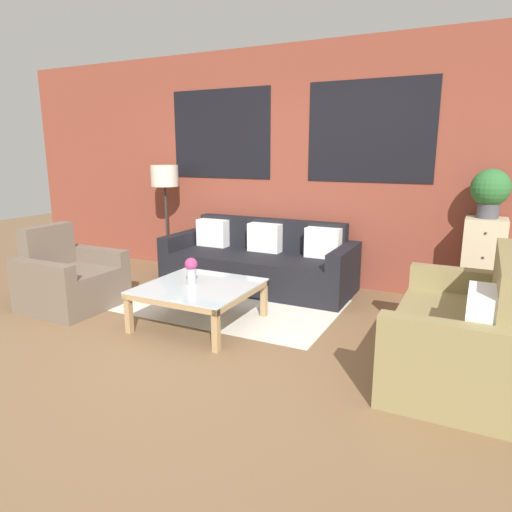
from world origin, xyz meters
TOP-DOWN VIEW (x-y plane):
  - ground_plane at (0.00, 0.00)m, footprint 16.00×16.00m
  - wall_back_brick at (0.00, 2.44)m, footprint 8.40×0.09m
  - rug at (-0.14, 1.20)m, footprint 2.21×1.43m
  - couch_dark at (-0.18, 1.95)m, footprint 2.25×0.88m
  - settee_vintage at (2.08, 0.60)m, footprint 0.80×1.53m
  - armchair_corner at (-1.63, 0.42)m, footprint 0.80×0.86m
  - coffee_table at (-0.14, 0.59)m, footprint 0.98×0.98m
  - floor_lamp at (-1.60, 2.05)m, footprint 0.36×0.36m
  - drawer_cabinet at (2.19, 2.17)m, footprint 0.38×0.39m
  - potted_plant at (2.19, 2.17)m, footprint 0.36×0.36m
  - flower_vase at (-0.21, 0.58)m, footprint 0.12×0.12m

SIDE VIEW (x-z plane):
  - ground_plane at x=0.00m, z-range 0.00..0.00m
  - rug at x=-0.14m, z-range 0.00..0.00m
  - armchair_corner at x=-1.63m, z-range -0.14..0.70m
  - couch_dark at x=-0.18m, z-range -0.11..0.67m
  - settee_vintage at x=2.08m, z-range -0.15..0.77m
  - coffee_table at x=-0.14m, z-range 0.14..0.52m
  - drawer_cabinet at x=2.19m, z-range 0.00..0.95m
  - flower_vase at x=-0.21m, z-range 0.41..0.66m
  - floor_lamp at x=-1.60m, z-range 0.50..1.91m
  - potted_plant at x=2.19m, z-range 0.98..1.46m
  - wall_back_brick at x=0.00m, z-range 0.01..2.81m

